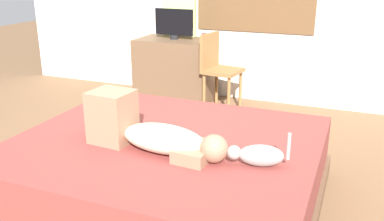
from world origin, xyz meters
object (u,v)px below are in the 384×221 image
cat (258,155)px  tv_monitor (174,23)px  person_lying (150,132)px  bed (168,171)px  chair_by_desk (217,66)px  desk (176,70)px  cup (204,37)px

cat → tv_monitor: size_ratio=0.73×
tv_monitor → person_lying: bearing=-69.0°
person_lying → tv_monitor: tv_monitor is taller
bed → cat: size_ratio=5.78×
tv_monitor → chair_by_desk: (0.60, -0.18, -0.41)m
cat → tv_monitor: tv_monitor is taller
person_lying → chair_by_desk: 2.19m
person_lying → cat: bearing=1.5°
bed → chair_by_desk: size_ratio=2.35×
person_lying → chair_by_desk: bearing=97.8°
person_lying → chair_by_desk: size_ratio=1.09×
bed → desk: (-0.92, 2.17, 0.14)m
cat → chair_by_desk: 2.37m
tv_monitor → cup: (0.35, 0.06, -0.14)m
tv_monitor → chair_by_desk: size_ratio=0.56×
bed → tv_monitor: 2.46m
tv_monitor → cup: 0.38m
person_lying → chair_by_desk: chair_by_desk is taller
person_lying → cat: 0.69m
bed → desk: desk is taller
bed → tv_monitor: (-0.93, 2.17, 0.69)m
bed → cat: bearing=-13.7°
cup → chair_by_desk: chair_by_desk is taller
cat → cup: bearing=117.3°
chair_by_desk → tv_monitor: bearing=163.2°
bed → chair_by_desk: chair_by_desk is taller
tv_monitor → chair_by_desk: tv_monitor is taller
person_lying → desk: (-0.89, 2.35, -0.21)m
cup → bed: bearing=-75.5°
chair_by_desk → bed: bearing=-80.6°
person_lying → tv_monitor: size_ratio=1.96×
person_lying → cup: cup is taller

